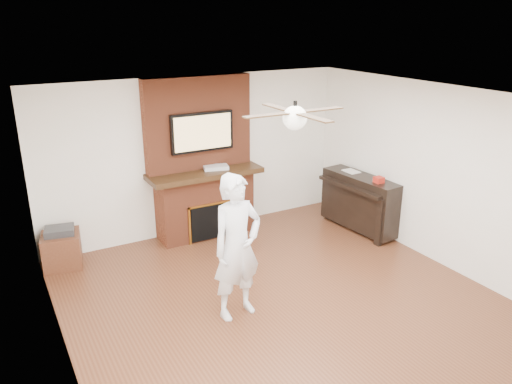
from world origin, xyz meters
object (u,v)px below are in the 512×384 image
fireplace (203,174)px  person (237,247)px  side_table (62,248)px  piano (360,201)px

fireplace → person: fireplace is taller
person → side_table: (-1.60, 2.27, -0.60)m
side_table → piano: (4.48, -1.05, 0.23)m
fireplace → piano: (2.28, -1.12, -0.50)m
person → fireplace: bearing=68.2°
side_table → piano: bearing=-2.1°
person → piano: (2.88, 1.22, -0.37)m
fireplace → side_table: fireplace is taller
piano → side_table: bearing=161.6°
fireplace → side_table: 2.32m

